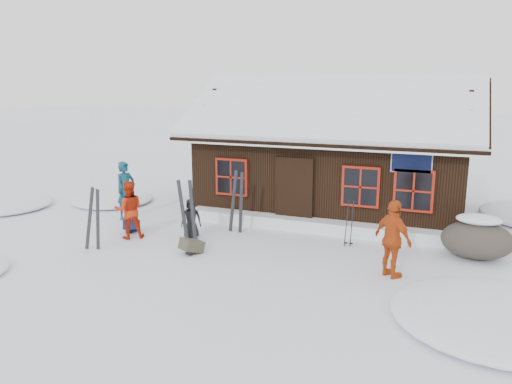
% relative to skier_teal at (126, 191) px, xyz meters
% --- Properties ---
extents(ground, '(120.00, 120.00, 0.00)m').
position_rel_skier_teal_xyz_m(ground, '(4.19, -1.34, -0.90)').
color(ground, white).
rests_on(ground, ground).
extents(mountain_hut, '(8.90, 6.09, 4.42)m').
position_rel_skier_teal_xyz_m(mountain_hut, '(5.69, 3.64, 0.67)').
color(mountain_hut, black).
rests_on(mountain_hut, ground).
extents(snow_drift, '(7.60, 0.60, 0.35)m').
position_rel_skier_teal_xyz_m(snow_drift, '(5.69, 0.91, -0.73)').
color(snow_drift, white).
rests_on(snow_drift, ground).
extents(snow_mounds, '(20.60, 13.20, 0.48)m').
position_rel_skier_teal_xyz_m(snow_mounds, '(5.84, 0.53, -0.90)').
color(snow_mounds, white).
rests_on(snow_mounds, ground).
extents(skier_teal, '(0.59, 0.75, 1.80)m').
position_rel_skier_teal_xyz_m(skier_teal, '(0.00, 0.00, 0.00)').
color(skier_teal, '#114253').
rests_on(skier_teal, ground).
extents(skier_orange_left, '(0.98, 0.95, 1.58)m').
position_rel_skier_teal_xyz_m(skier_orange_left, '(1.25, -1.59, -0.11)').
color(skier_orange_left, red).
rests_on(skier_orange_left, ground).
extents(skier_orange_right, '(1.05, 0.96, 1.73)m').
position_rel_skier_teal_xyz_m(skier_orange_right, '(8.23, -1.83, -0.04)').
color(skier_orange_right, '#BC4513').
rests_on(skier_orange_right, ground).
extents(skier_crouched, '(0.65, 0.56, 1.11)m').
position_rel_skier_teal_xyz_m(skier_crouched, '(2.85, -1.04, -0.35)').
color(skier_crouched, black).
rests_on(skier_crouched, ground).
extents(boulder, '(1.67, 1.25, 0.97)m').
position_rel_skier_teal_xyz_m(boulder, '(9.99, 0.15, -0.41)').
color(boulder, '#474139').
rests_on(boulder, ground).
extents(ski_pair_left, '(0.61, 0.18, 1.67)m').
position_rel_skier_teal_xyz_m(ski_pair_left, '(1.03, -2.75, -0.11)').
color(ski_pair_left, black).
rests_on(ski_pair_left, ground).
extents(ski_pair_mid, '(0.56, 0.12, 1.75)m').
position_rel_skier_teal_xyz_m(ski_pair_mid, '(2.95, -1.38, -0.08)').
color(ski_pair_mid, black).
rests_on(ski_pair_mid, ground).
extents(ski_pair_right, '(0.56, 0.24, 1.82)m').
position_rel_skier_teal_xyz_m(ski_pair_right, '(3.77, -0.05, -0.04)').
color(ski_pair_right, black).
rests_on(ski_pair_right, ground).
extents(ski_poles, '(0.23, 0.11, 1.27)m').
position_rel_skier_teal_xyz_m(ski_poles, '(6.94, -0.10, -0.31)').
color(ski_poles, black).
rests_on(ski_poles, ground).
extents(backpack_blue, '(0.56, 0.63, 0.28)m').
position_rel_skier_teal_xyz_m(backpack_blue, '(0.97, -1.12, -0.76)').
color(backpack_blue, navy).
rests_on(backpack_blue, ground).
extents(backpack_olive, '(0.59, 0.64, 0.28)m').
position_rel_skier_teal_xyz_m(backpack_olive, '(3.44, -2.10, -0.76)').
color(backpack_olive, '#403E2E').
rests_on(backpack_olive, ground).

